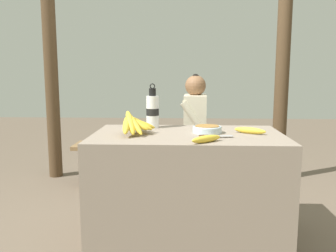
# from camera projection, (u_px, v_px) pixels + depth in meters

# --- Properties ---
(ground_plane) EXTENTS (12.00, 12.00, 0.00)m
(ground_plane) POSITION_uv_depth(u_px,v_px,m) (187.00, 237.00, 2.34)
(ground_plane) COLOR brown
(market_counter) EXTENTS (1.19, 0.72, 0.69)m
(market_counter) POSITION_uv_depth(u_px,v_px,m) (187.00, 187.00, 2.29)
(market_counter) COLOR gray
(market_counter) RESTS_ON ground_plane
(banana_bunch_ripe) EXTENTS (0.21, 0.37, 0.16)m
(banana_bunch_ripe) POSITION_uv_depth(u_px,v_px,m) (134.00, 123.00, 2.22)
(banana_bunch_ripe) COLOR #4C381E
(banana_bunch_ripe) RESTS_ON market_counter
(serving_bowl) EXTENTS (0.19, 0.19, 0.05)m
(serving_bowl) POSITION_uv_depth(u_px,v_px,m) (207.00, 129.00, 2.26)
(serving_bowl) COLOR silver
(serving_bowl) RESTS_ON market_counter
(water_bottle) EXTENTS (0.09, 0.09, 0.31)m
(water_bottle) POSITION_uv_depth(u_px,v_px,m) (153.00, 111.00, 2.45)
(water_bottle) COLOR white
(water_bottle) RESTS_ON market_counter
(loose_banana_front) EXTENTS (0.19, 0.16, 0.04)m
(loose_banana_front) POSITION_uv_depth(u_px,v_px,m) (206.00, 139.00, 1.96)
(loose_banana_front) COLOR gold
(loose_banana_front) RESTS_ON market_counter
(loose_banana_side) EXTENTS (0.20, 0.14, 0.04)m
(loose_banana_side) POSITION_uv_depth(u_px,v_px,m) (250.00, 130.00, 2.23)
(loose_banana_side) COLOR gold
(loose_banana_side) RESTS_ON market_counter
(knife) EXTENTS (0.20, 0.06, 0.02)m
(knife) POSITION_uv_depth(u_px,v_px,m) (211.00, 136.00, 2.09)
(knife) COLOR #BCBCC1
(knife) RESTS_ON market_counter
(wooden_bench) EXTENTS (1.69, 0.32, 0.40)m
(wooden_bench) POSITION_uv_depth(u_px,v_px,m) (164.00, 151.00, 3.36)
(wooden_bench) COLOR brown
(wooden_bench) RESTS_ON ground_plane
(seated_vendor) EXTENTS (0.41, 0.39, 1.06)m
(seated_vendor) POSITION_uv_depth(u_px,v_px,m) (190.00, 123.00, 3.27)
(seated_vendor) COLOR #232328
(seated_vendor) RESTS_ON ground_plane
(banana_bunch_green) EXTENTS (0.20, 0.32, 0.14)m
(banana_bunch_green) POSITION_uv_depth(u_px,v_px,m) (119.00, 137.00, 3.35)
(banana_bunch_green) COLOR #4C381E
(banana_bunch_green) RESTS_ON wooden_bench
(support_post_near) EXTENTS (0.13, 0.13, 2.63)m
(support_post_near) POSITION_uv_depth(u_px,v_px,m) (50.00, 48.00, 3.51)
(support_post_near) COLOR #4C3823
(support_post_near) RESTS_ON ground_plane
(support_post_far) EXTENTS (0.13, 0.13, 2.63)m
(support_post_far) POSITION_uv_depth(u_px,v_px,m) (283.00, 47.00, 3.41)
(support_post_far) COLOR #4C3823
(support_post_far) RESTS_ON ground_plane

